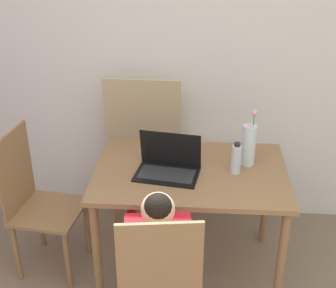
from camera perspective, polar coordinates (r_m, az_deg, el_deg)
The scene contains 8 objects.
wall_back at distance 3.23m, azimuth 4.02°, elevation 10.96°, with size 6.40×0.05×2.50m.
dining_table at distance 2.81m, azimuth 2.85°, elevation -4.90°, with size 1.14×0.77×0.74m.
chair_spare at distance 3.06m, azimuth -15.61°, elevation -6.91°, with size 0.45×0.45×0.95m.
person_seated at distance 2.38m, azimuth -1.11°, elevation -12.84°, with size 0.37×0.46×0.98m.
laptop at distance 2.71m, azimuth 0.12°, elevation -2.46°, with size 0.39×0.29×0.24m.
flower_vase at distance 2.80m, azimuth 9.92°, elevation 0.11°, with size 0.08×0.08×0.35m.
water_bottle at distance 2.73m, azimuth 8.40°, elevation -1.80°, with size 0.06×0.06×0.19m.
cardboard_panel at distance 3.37m, azimuth -2.82°, elevation -0.83°, with size 0.52×0.17×1.13m.
Camera 1 is at (-0.00, -0.88, 2.12)m, focal length 50.00 mm.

